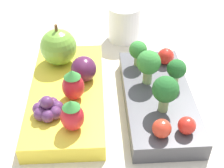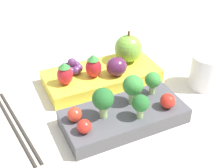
% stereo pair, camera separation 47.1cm
% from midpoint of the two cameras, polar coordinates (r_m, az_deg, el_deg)
% --- Properties ---
extents(ground_plane, '(4.00, 4.00, 0.00)m').
position_cam_midpoint_polar(ground_plane, '(0.48, 20.41, -13.69)').
color(ground_plane, beige).
extents(bento_box_savoury, '(0.21, 0.11, 0.03)m').
position_cam_midpoint_polar(bento_box_savoury, '(0.44, 25.72, -18.01)').
color(bento_box_savoury, '#4C4C51').
rests_on(bento_box_savoury, ground_plane).
extents(bento_box_fruit, '(0.24, 0.12, 0.03)m').
position_cam_midpoint_polar(bento_box_fruit, '(0.51, 16.19, -7.37)').
color(bento_box_fruit, yellow).
rests_on(bento_box_fruit, ground_plane).
extents(broccoli_floret_0, '(0.04, 0.04, 0.05)m').
position_cam_midpoint_polar(broccoli_floret_0, '(0.38, 23.54, -15.99)').
color(broccoli_floret_0, '#93B770').
rests_on(broccoli_floret_0, bento_box_savoury).
extents(broccoli_floret_1, '(0.03, 0.03, 0.04)m').
position_cam_midpoint_polar(broccoli_floret_1, '(0.47, 30.51, -9.26)').
color(broccoli_floret_1, '#93B770').
rests_on(broccoli_floret_1, bento_box_savoury).
extents(broccoli_floret_2, '(0.03, 0.03, 0.04)m').
position_cam_midpoint_polar(broccoli_floret_2, '(0.41, 31.33, -15.68)').
color(broccoli_floret_2, '#93B770').
rests_on(broccoli_floret_2, bento_box_savoury).
extents(broccoli_floret_3, '(0.04, 0.04, 0.05)m').
position_cam_midpoint_polar(broccoli_floret_3, '(0.43, 28.05, -11.45)').
color(broccoli_floret_3, '#93B770').
rests_on(broccoli_floret_3, bento_box_savoury).
extents(cherry_tomato_0, '(0.03, 0.03, 0.03)m').
position_cam_midpoint_polar(cherry_tomato_0, '(0.46, 34.54, -13.65)').
color(cherry_tomato_0, red).
rests_on(cherry_tomato_0, bento_box_savoury).
extents(cherry_tomato_1, '(0.02, 0.02, 0.02)m').
position_cam_midpoint_polar(cherry_tomato_1, '(0.38, 16.58, -19.88)').
color(cherry_tomato_1, red).
rests_on(cherry_tomato_1, bento_box_savoury).
extents(cherry_tomato_2, '(0.02, 0.02, 0.02)m').
position_cam_midpoint_polar(cherry_tomato_2, '(0.37, 20.40, -23.00)').
color(cherry_tomato_2, red).
rests_on(cherry_tomato_2, bento_box_savoury).
extents(apple, '(0.06, 0.06, 0.07)m').
position_cam_midpoint_polar(apple, '(0.53, 21.54, -0.78)').
color(apple, '#70A838').
rests_on(apple, bento_box_fruit).
extents(strawberry_0, '(0.03, 0.03, 0.05)m').
position_cam_midpoint_polar(strawberry_0, '(0.47, 15.70, -5.75)').
color(strawberry_0, red).
rests_on(strawberry_0, bento_box_fruit).
extents(strawberry_1, '(0.03, 0.03, 0.05)m').
position_cam_midpoint_polar(strawberry_1, '(0.44, 9.82, -8.16)').
color(strawberry_1, red).
rests_on(strawberry_1, bento_box_fruit).
extents(plum, '(0.04, 0.04, 0.04)m').
position_cam_midpoint_polar(plum, '(0.49, 20.56, -5.55)').
color(plum, '#511E42').
rests_on(plum, bento_box_fruit).
extents(grape_cluster, '(0.04, 0.04, 0.03)m').
position_cam_midpoint_polar(grape_cluster, '(0.48, 10.03, -5.78)').
color(grape_cluster, '#562D5B').
rests_on(grape_cluster, bento_box_fruit).
extents(drinking_cup, '(0.06, 0.06, 0.07)m').
position_cam_midpoint_polar(drinking_cup, '(0.58, 36.93, -5.56)').
color(drinking_cup, white).
rests_on(drinking_cup, ground_plane).
extents(chopsticks_pair, '(0.03, 0.21, 0.01)m').
position_cam_midpoint_polar(chopsticks_pair, '(0.41, -0.29, -21.69)').
color(chopsticks_pair, '#332D28').
rests_on(chopsticks_pair, ground_plane).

